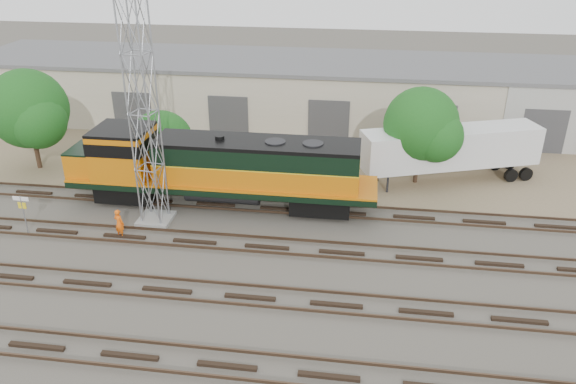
# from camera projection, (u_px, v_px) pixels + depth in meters

# --- Properties ---
(ground) EXTENTS (140.00, 140.00, 0.00)m
(ground) POSITION_uv_depth(u_px,v_px,m) (262.00, 263.00, 28.70)
(ground) COLOR #47423A
(ground) RESTS_ON ground
(dirt_strip) EXTENTS (80.00, 16.00, 0.02)m
(dirt_strip) POSITION_uv_depth(u_px,v_px,m) (298.00, 154.00, 42.07)
(dirt_strip) COLOR #726047
(dirt_strip) RESTS_ON ground
(tracks) EXTENTS (80.00, 20.40, 0.28)m
(tracks) POSITION_uv_depth(u_px,v_px,m) (250.00, 297.00, 26.00)
(tracks) COLOR black
(tracks) RESTS_ON ground
(warehouse) EXTENTS (58.40, 10.40, 5.30)m
(warehouse) POSITION_uv_depth(u_px,v_px,m) (311.00, 91.00, 48.02)
(warehouse) COLOR #BDB39D
(warehouse) RESTS_ON ground
(locomotive) EXTENTS (18.62, 3.27, 4.48)m
(locomotive) POSITION_uv_depth(u_px,v_px,m) (216.00, 168.00, 33.43)
(locomotive) COLOR black
(locomotive) RESTS_ON tracks
(signal_tower) EXTENTS (1.91, 1.91, 12.93)m
(signal_tower) POSITION_uv_depth(u_px,v_px,m) (144.00, 117.00, 30.10)
(signal_tower) COLOR gray
(signal_tower) RESTS_ON ground
(sign_post) EXTENTS (0.94, 0.08, 2.30)m
(sign_post) POSITION_uv_depth(u_px,v_px,m) (22.00, 207.00, 30.82)
(sign_post) COLOR gray
(sign_post) RESTS_ON ground
(worker) EXTENTS (0.72, 0.59, 1.69)m
(worker) POSITION_uv_depth(u_px,v_px,m) (119.00, 223.00, 30.76)
(worker) COLOR #F85D0D
(worker) RESTS_ON ground
(semi_trailer) EXTENTS (12.00, 6.21, 3.66)m
(semi_trailer) POSITION_uv_depth(u_px,v_px,m) (455.00, 148.00, 36.91)
(semi_trailer) COLOR silver
(semi_trailer) RESTS_ON ground
(dumpster_blue) EXTENTS (1.75, 1.66, 1.50)m
(dumpster_blue) POSITION_uv_depth(u_px,v_px,m) (523.00, 141.00, 42.47)
(dumpster_blue) COLOR navy
(dumpster_blue) RESTS_ON ground
(tree_west) EXTENTS (5.64, 5.37, 7.03)m
(tree_west) POSITION_uv_depth(u_px,v_px,m) (30.00, 112.00, 37.80)
(tree_west) COLOR #382619
(tree_west) RESTS_ON ground
(tree_mid) EXTENTS (4.68, 4.46, 4.46)m
(tree_mid) POSITION_uv_depth(u_px,v_px,m) (164.00, 145.00, 38.73)
(tree_mid) COLOR #382619
(tree_mid) RESTS_ON ground
(tree_east) EXTENTS (5.04, 4.80, 6.48)m
(tree_east) POSITION_uv_depth(u_px,v_px,m) (425.00, 127.00, 35.71)
(tree_east) COLOR #382619
(tree_east) RESTS_ON ground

